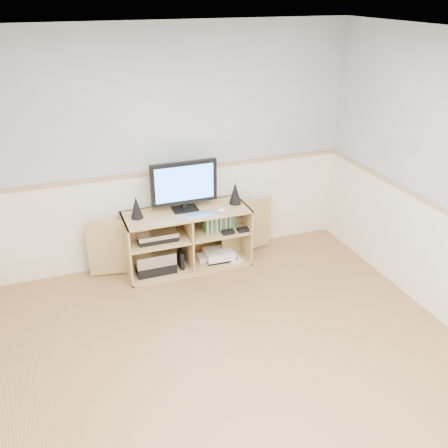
# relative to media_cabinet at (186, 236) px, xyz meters

# --- Properties ---
(room) EXTENTS (4.04, 4.54, 2.54)m
(room) POSITION_rel_media_cabinet_xyz_m (-0.15, -1.91, 0.88)
(room) COLOR tan
(room) RESTS_ON ground
(media_cabinet) EXTENTS (2.08, 0.50, 0.65)m
(media_cabinet) POSITION_rel_media_cabinet_xyz_m (0.00, 0.00, 0.00)
(media_cabinet) COLOR tan
(media_cabinet) RESTS_ON floor
(monitor) EXTENTS (0.70, 0.18, 0.53)m
(monitor) POSITION_rel_media_cabinet_xyz_m (-0.00, -0.01, 0.61)
(monitor) COLOR black
(monitor) RESTS_ON media_cabinet
(speaker_left) EXTENTS (0.13, 0.13, 0.23)m
(speaker_left) POSITION_rel_media_cabinet_xyz_m (-0.51, -0.04, 0.43)
(speaker_left) COLOR black
(speaker_left) RESTS_ON media_cabinet
(speaker_right) EXTENTS (0.13, 0.13, 0.25)m
(speaker_right) POSITION_rel_media_cabinet_xyz_m (0.56, -0.04, 0.44)
(speaker_right) COLOR black
(speaker_right) RESTS_ON media_cabinet
(keyboard) EXTENTS (0.32, 0.14, 0.01)m
(keyboard) POSITION_rel_media_cabinet_xyz_m (0.11, -0.20, 0.32)
(keyboard) COLOR white
(keyboard) RESTS_ON media_cabinet
(mouse) EXTENTS (0.11, 0.08, 0.04)m
(mouse) POSITION_rel_media_cabinet_xyz_m (0.35, -0.20, 0.34)
(mouse) COLOR white
(mouse) RESTS_ON media_cabinet
(av_components) EXTENTS (0.51, 0.31, 0.47)m
(av_components) POSITION_rel_media_cabinet_xyz_m (-0.35, -0.06, -0.11)
(av_components) COLOR black
(av_components) RESTS_ON media_cabinet
(game_consoles) EXTENTS (0.45, 0.30, 0.11)m
(game_consoles) POSITION_rel_media_cabinet_xyz_m (0.34, -0.07, -0.26)
(game_consoles) COLOR white
(game_consoles) RESTS_ON media_cabinet
(game_cases) EXTENTS (0.33, 0.14, 0.19)m
(game_cases) POSITION_rel_media_cabinet_xyz_m (0.35, -0.08, 0.15)
(game_cases) COLOR #3F8C3F
(game_cases) RESTS_ON media_cabinet
(wall_outlet) EXTENTS (0.12, 0.03, 0.12)m
(wall_outlet) POSITION_rel_media_cabinet_xyz_m (0.91, 0.20, 0.27)
(wall_outlet) COLOR white
(wall_outlet) RESTS_ON wall_back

